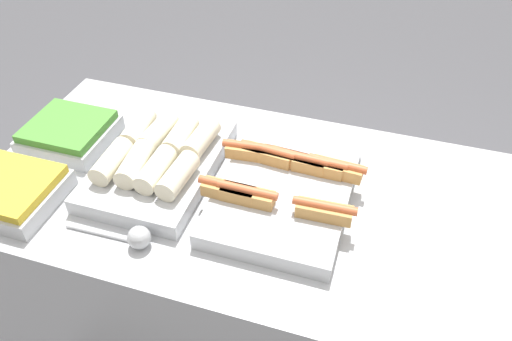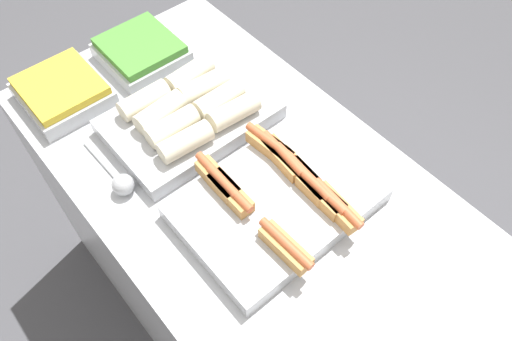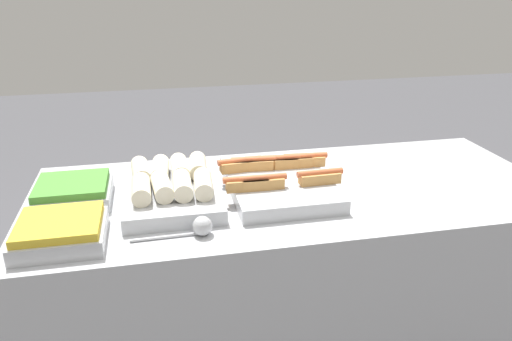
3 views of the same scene
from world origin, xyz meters
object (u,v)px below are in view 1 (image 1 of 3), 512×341
at_px(tray_side_front, 11,192).
at_px(serving_spoon_near, 136,237).
at_px(tray_wraps, 159,159).
at_px(tray_hotdogs, 284,187).
at_px(tray_side_back, 69,133).

distance_m(tray_side_front, serving_spoon_near, 0.39).
bearing_deg(tray_side_front, serving_spoon_near, -5.47).
relative_size(tray_wraps, tray_side_front, 1.87).
bearing_deg(tray_hotdogs, tray_side_front, -161.07).
distance_m(tray_hotdogs, serving_spoon_near, 0.41).
bearing_deg(tray_side_back, tray_hotdogs, -3.01).
distance_m(tray_side_back, serving_spoon_near, 0.50).
bearing_deg(tray_wraps, tray_side_front, -144.42).
height_order(tray_side_back, serving_spoon_near, tray_side_back).
relative_size(tray_hotdogs, tray_wraps, 1.05).
bearing_deg(tray_hotdogs, serving_spoon_near, -137.94).
xyz_separation_m(tray_side_front, tray_side_back, (0.00, 0.27, 0.00)).
relative_size(tray_hotdogs, serving_spoon_near, 2.03).
height_order(tray_hotdogs, serving_spoon_near, tray_hotdogs).
distance_m(tray_hotdogs, tray_wraps, 0.37).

